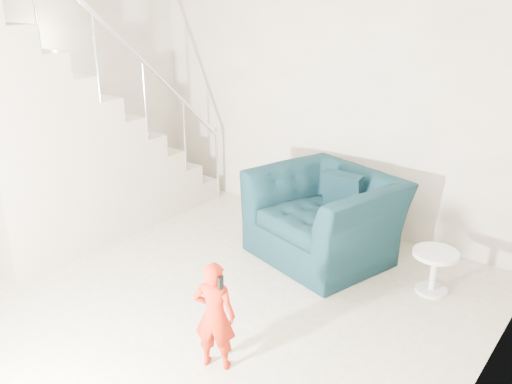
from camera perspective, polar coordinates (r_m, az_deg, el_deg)
floor at (r=5.03m, az=-9.92°, el=-12.66°), size 5.50×5.50×0.00m
back_wall at (r=6.52m, az=7.28°, el=8.27°), size 5.00×0.00×5.00m
right_wall at (r=3.18m, az=21.30°, el=-6.80°), size 0.00×5.50×5.50m
armchair at (r=5.81m, az=7.24°, el=-2.60°), size 1.69×1.56×0.91m
toddler at (r=4.16m, az=-4.38°, el=-12.85°), size 0.38×0.32×0.89m
side_table at (r=5.42m, az=18.27°, el=-7.31°), size 0.43×0.43×0.43m
staircase at (r=6.40m, az=-19.21°, el=3.30°), size 1.02×3.03×3.62m
cushion at (r=5.85m, az=9.14°, el=0.06°), size 0.44×0.21×0.44m
throw at (r=6.10m, az=2.66°, el=-0.07°), size 0.05×0.53×0.59m
phone at (r=3.91m, az=-3.74°, el=-9.52°), size 0.03×0.05×0.10m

